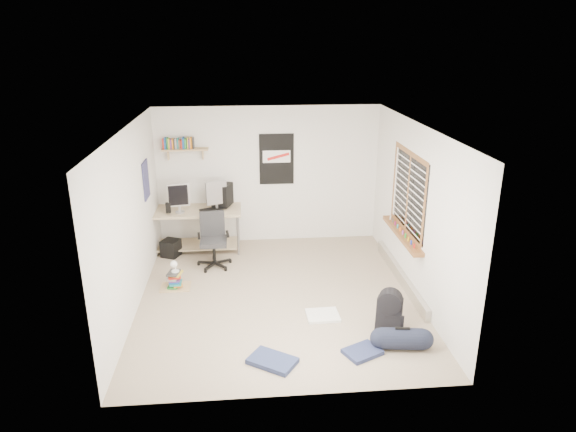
{
  "coord_description": "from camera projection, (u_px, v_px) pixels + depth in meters",
  "views": [
    {
      "loc": [
        -0.46,
        -6.77,
        3.64
      ],
      "look_at": [
        0.17,
        0.19,
        1.18
      ],
      "focal_mm": 32.0,
      "sensor_mm": 36.0,
      "label": 1
    }
  ],
  "objects": [
    {
      "name": "tshirt",
      "position": [
        323.0,
        315.0,
        7.03
      ],
      "size": [
        0.45,
        0.39,
        0.04
      ],
      "primitive_type": "cube",
      "rotation": [
        0.0,
        0.0,
        0.03
      ],
      "color": "silver",
      "rests_on": "floor"
    },
    {
      "name": "desk",
      "position": [
        193.0,
        231.0,
        9.13
      ],
      "size": [
        1.87,
        1.36,
        0.78
      ],
      "primitive_type": "cube",
      "rotation": [
        0.0,
        0.0,
        -0.4
      ],
      "color": "beige",
      "rests_on": "floor"
    },
    {
      "name": "monitor_right",
      "position": [
        216.0,
        198.0,
        8.89
      ],
      "size": [
        0.38,
        0.24,
        0.41
      ],
      "primitive_type": "cube",
      "rotation": [
        0.0,
        0.0,
        0.42
      ],
      "color": "#A9A8AD",
      "rests_on": "desk"
    },
    {
      "name": "back_wall",
      "position": [
        268.0,
        175.0,
        9.31
      ],
      "size": [
        4.0,
        0.01,
        2.5
      ],
      "primitive_type": "cube",
      "color": "silver",
      "rests_on": "ground"
    },
    {
      "name": "jeans_a",
      "position": [
        272.0,
        361.0,
        6.03
      ],
      "size": [
        0.64,
        0.59,
        0.06
      ],
      "primitive_type": "cube",
      "rotation": [
        0.0,
        0.0,
        -0.59
      ],
      "color": "navy",
      "rests_on": "floor"
    },
    {
      "name": "jeans_b",
      "position": [
        362.0,
        352.0,
        6.21
      ],
      "size": [
        0.52,
        0.47,
        0.05
      ],
      "primitive_type": "cube",
      "rotation": [
        0.0,
        0.0,
        0.46
      ],
      "color": "#222A4F",
      "rests_on": "floor"
    },
    {
      "name": "pc_tower",
      "position": [
        225.0,
        195.0,
        9.09
      ],
      "size": [
        0.29,
        0.41,
        0.39
      ],
      "primitive_type": "cube",
      "rotation": [
        0.0,
        0.0,
        -0.33
      ],
      "color": "black",
      "rests_on": "desk"
    },
    {
      "name": "floor",
      "position": [
        278.0,
        296.0,
        7.61
      ],
      "size": [
        4.0,
        4.5,
        0.01
      ],
      "primitive_type": "cube",
      "color": "gray",
      "rests_on": "ground"
    },
    {
      "name": "backpack",
      "position": [
        389.0,
        314.0,
        6.71
      ],
      "size": [
        0.4,
        0.37,
        0.44
      ],
      "primitive_type": "cube",
      "rotation": [
        0.0,
        0.0,
        -0.39
      ],
      "color": "black",
      "rests_on": "floor"
    },
    {
      "name": "window",
      "position": [
        407.0,
        193.0,
        7.57
      ],
      "size": [
        0.1,
        1.5,
        1.26
      ],
      "primitive_type": "cube",
      "color": "brown",
      "rests_on": "right_wall"
    },
    {
      "name": "baseboard_heater",
      "position": [
        401.0,
        276.0,
        8.02
      ],
      "size": [
        0.08,
        2.5,
        0.18
      ],
      "primitive_type": "cube",
      "color": "#B7B2A8",
      "rests_on": "floor"
    },
    {
      "name": "keyboard",
      "position": [
        212.0,
        209.0,
        8.93
      ],
      "size": [
        0.44,
        0.3,
        0.02
      ],
      "primitive_type": "cube",
      "rotation": [
        0.0,
        0.0,
        0.41
      ],
      "color": "black",
      "rests_on": "desk"
    },
    {
      "name": "duffel_bag",
      "position": [
        402.0,
        338.0,
        6.28
      ],
      "size": [
        0.3,
        0.3,
        0.52
      ],
      "primitive_type": "cylinder",
      "rotation": [
        0.0,
        0.0,
        -0.13
      ],
      "color": "black",
      "rests_on": "floor"
    },
    {
      "name": "speaker_right",
      "position": [
        214.0,
        203.0,
        9.0
      ],
      "size": [
        0.1,
        0.1,
        0.18
      ],
      "primitive_type": "cube",
      "rotation": [
        0.0,
        0.0,
        0.07
      ],
      "color": "black",
      "rests_on": "desk"
    },
    {
      "name": "office_chair",
      "position": [
        213.0,
        239.0,
        8.43
      ],
      "size": [
        0.65,
        0.65,
        0.91
      ],
      "primitive_type": "cube",
      "rotation": [
        0.0,
        0.0,
        0.1
      ],
      "color": "#27272A",
      "rests_on": "floor"
    },
    {
      "name": "poster_back_wall",
      "position": [
        277.0,
        159.0,
        9.2
      ],
      "size": [
        0.62,
        0.03,
        0.92
      ],
      "primitive_type": "cube",
      "color": "black",
      "rests_on": "back_wall"
    },
    {
      "name": "right_wall",
      "position": [
        416.0,
        212.0,
        7.36
      ],
      "size": [
        0.01,
        4.5,
        2.5
      ],
      "primitive_type": "cube",
      "color": "silver",
      "rests_on": "ground"
    },
    {
      "name": "speaker_left",
      "position": [
        168.0,
        208.0,
        8.76
      ],
      "size": [
        0.09,
        0.09,
        0.17
      ],
      "primitive_type": "cube",
      "rotation": [
        0.0,
        0.0,
        0.05
      ],
      "color": "black",
      "rests_on": "desk"
    },
    {
      "name": "desk_lamp",
      "position": [
        175.0,
        265.0,
        7.72
      ],
      "size": [
        0.17,
        0.22,
        0.2
      ],
      "primitive_type": "cube",
      "rotation": [
        0.0,
        0.0,
        -0.33
      ],
      "color": "silver",
      "rests_on": "book_stack"
    },
    {
      "name": "subwoofer",
      "position": [
        171.0,
        248.0,
        8.94
      ],
      "size": [
        0.37,
        0.37,
        0.31
      ],
      "primitive_type": "cube",
      "rotation": [
        0.0,
        0.0,
        -0.43
      ],
      "color": "black",
      "rests_on": "floor"
    },
    {
      "name": "ceiling",
      "position": [
        276.0,
        127.0,
        6.77
      ],
      "size": [
        4.0,
        4.5,
        0.01
      ],
      "primitive_type": "cube",
      "color": "white",
      "rests_on": "ground"
    },
    {
      "name": "left_wall",
      "position": [
        131.0,
        221.0,
        7.02
      ],
      "size": [
        0.01,
        4.5,
        2.5
      ],
      "primitive_type": "cube",
      "color": "silver",
      "rests_on": "ground"
    },
    {
      "name": "book_stack",
      "position": [
        175.0,
        278.0,
        7.81
      ],
      "size": [
        0.47,
        0.41,
        0.29
      ],
      "primitive_type": "cube",
      "rotation": [
        0.0,
        0.0,
        -0.18
      ],
      "color": "brown",
      "rests_on": "floor"
    },
    {
      "name": "monitor_left",
      "position": [
        179.0,
        200.0,
        8.78
      ],
      "size": [
        0.38,
        0.16,
        0.4
      ],
      "primitive_type": "cube",
      "rotation": [
        0.0,
        0.0,
        0.19
      ],
      "color": "#B7B8BD",
      "rests_on": "desk"
    },
    {
      "name": "poster_left_wall",
      "position": [
        146.0,
        180.0,
        8.07
      ],
      "size": [
        0.02,
        0.42,
        0.6
      ],
      "primitive_type": "cube",
      "color": "navy",
      "rests_on": "left_wall"
    },
    {
      "name": "wall_shelf",
      "position": [
        185.0,
        149.0,
        8.9
      ],
      "size": [
        0.8,
        0.22,
        0.24
      ],
      "primitive_type": "cube",
      "color": "tan",
      "rests_on": "back_wall"
    }
  ]
}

